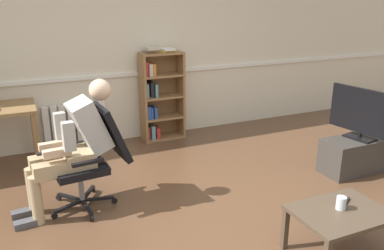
{
  "coord_description": "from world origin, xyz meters",
  "views": [
    {
      "loc": [
        -1.4,
        -2.62,
        1.96
      ],
      "look_at": [
        0.15,
        0.85,
        0.7
      ],
      "focal_mm": 37.25,
      "sensor_mm": 36.0,
      "label": 1
    }
  ],
  "objects_px": {
    "radiator": "(76,126)",
    "person_seated": "(73,144)",
    "coffee_table": "(340,217)",
    "tv_screen": "(363,113)",
    "bookshelf": "(159,96)",
    "tv_stand": "(357,155)",
    "drinking_glass": "(341,203)",
    "office_chair": "(94,153)",
    "spare_remote": "(345,201)"
  },
  "relations": [
    {
      "from": "person_seated",
      "to": "spare_remote",
      "type": "relative_size",
      "value": 8.17
    },
    {
      "from": "office_chair",
      "to": "tv_stand",
      "type": "height_order",
      "value": "office_chair"
    },
    {
      "from": "office_chair",
      "to": "drinking_glass",
      "type": "relative_size",
      "value": 9.5
    },
    {
      "from": "tv_stand",
      "to": "drinking_glass",
      "type": "xyz_separation_m",
      "value": [
        -1.32,
        -1.09,
        0.24
      ]
    },
    {
      "from": "person_seated",
      "to": "tv_screen",
      "type": "xyz_separation_m",
      "value": [
        3.07,
        -0.45,
        0.04
      ]
    },
    {
      "from": "office_chair",
      "to": "person_seated",
      "type": "bearing_deg",
      "value": -90.0
    },
    {
      "from": "person_seated",
      "to": "tv_screen",
      "type": "bearing_deg",
      "value": 75.95
    },
    {
      "from": "drinking_glass",
      "to": "radiator",
      "type": "bearing_deg",
      "value": 115.51
    },
    {
      "from": "office_chair",
      "to": "radiator",
      "type": "bearing_deg",
      "value": 172.48
    },
    {
      "from": "radiator",
      "to": "spare_remote",
      "type": "bearing_deg",
      "value": -62.47
    },
    {
      "from": "bookshelf",
      "to": "office_chair",
      "type": "distance_m",
      "value": 1.92
    },
    {
      "from": "coffee_table",
      "to": "drinking_glass",
      "type": "height_order",
      "value": "drinking_glass"
    },
    {
      "from": "coffee_table",
      "to": "office_chair",
      "type": "bearing_deg",
      "value": 134.27
    },
    {
      "from": "bookshelf",
      "to": "office_chair",
      "type": "xyz_separation_m",
      "value": [
        -1.19,
        -1.5,
        -0.09
      ]
    },
    {
      "from": "spare_remote",
      "to": "radiator",
      "type": "bearing_deg",
      "value": 175.64
    },
    {
      "from": "person_seated",
      "to": "drinking_glass",
      "type": "relative_size",
      "value": 11.9
    },
    {
      "from": "radiator",
      "to": "person_seated",
      "type": "relative_size",
      "value": 0.65
    },
    {
      "from": "tv_screen",
      "to": "coffee_table",
      "type": "bearing_deg",
      "value": 119.59
    },
    {
      "from": "bookshelf",
      "to": "tv_screen",
      "type": "bearing_deg",
      "value": -49.35
    },
    {
      "from": "coffee_table",
      "to": "drinking_glass",
      "type": "xyz_separation_m",
      "value": [
        0.02,
        0.02,
        0.1
      ]
    },
    {
      "from": "office_chair",
      "to": "coffee_table",
      "type": "relative_size",
      "value": 1.38
    },
    {
      "from": "tv_stand",
      "to": "tv_screen",
      "type": "relative_size",
      "value": 1.05
    },
    {
      "from": "coffee_table",
      "to": "tv_stand",
      "type": "bearing_deg",
      "value": 39.82
    },
    {
      "from": "drinking_glass",
      "to": "office_chair",
      "type": "bearing_deg",
      "value": 135.0
    },
    {
      "from": "tv_screen",
      "to": "tv_stand",
      "type": "bearing_deg",
      "value": 90.0
    },
    {
      "from": "office_chair",
      "to": "tv_screen",
      "type": "relative_size",
      "value": 1.21
    },
    {
      "from": "bookshelf",
      "to": "coffee_table",
      "type": "bearing_deg",
      "value": -83.44
    },
    {
      "from": "radiator",
      "to": "coffee_table",
      "type": "xyz_separation_m",
      "value": [
        1.49,
        -3.19,
        0.04
      ]
    },
    {
      "from": "bookshelf",
      "to": "tv_stand",
      "type": "distance_m",
      "value": 2.64
    },
    {
      "from": "tv_stand",
      "to": "coffee_table",
      "type": "distance_m",
      "value": 1.75
    },
    {
      "from": "radiator",
      "to": "coffee_table",
      "type": "bearing_deg",
      "value": -64.9
    },
    {
      "from": "tv_stand",
      "to": "drinking_glass",
      "type": "relative_size",
      "value": 8.2
    },
    {
      "from": "bookshelf",
      "to": "tv_stand",
      "type": "height_order",
      "value": "bookshelf"
    },
    {
      "from": "tv_screen",
      "to": "spare_remote",
      "type": "xyz_separation_m",
      "value": [
        -1.22,
        -1.03,
        -0.3
      ]
    },
    {
      "from": "tv_stand",
      "to": "person_seated",
      "type": "bearing_deg",
      "value": 171.61
    },
    {
      "from": "radiator",
      "to": "coffee_table",
      "type": "relative_size",
      "value": 1.12
    },
    {
      "from": "person_seated",
      "to": "coffee_table",
      "type": "bearing_deg",
      "value": 42.09
    },
    {
      "from": "spare_remote",
      "to": "tv_screen",
      "type": "bearing_deg",
      "value": 98.38
    },
    {
      "from": "tv_stand",
      "to": "coffee_table",
      "type": "bearing_deg",
      "value": -140.18
    },
    {
      "from": "coffee_table",
      "to": "tv_screen",
      "type": "bearing_deg",
      "value": 39.8
    },
    {
      "from": "radiator",
      "to": "person_seated",
      "type": "height_order",
      "value": "person_seated"
    },
    {
      "from": "office_chair",
      "to": "bookshelf",
      "type": "bearing_deg",
      "value": 135.98
    },
    {
      "from": "coffee_table",
      "to": "spare_remote",
      "type": "height_order",
      "value": "spare_remote"
    },
    {
      "from": "coffee_table",
      "to": "spare_remote",
      "type": "relative_size",
      "value": 4.72
    },
    {
      "from": "drinking_glass",
      "to": "spare_remote",
      "type": "distance_m",
      "value": 0.13
    },
    {
      "from": "office_chair",
      "to": "tv_screen",
      "type": "xyz_separation_m",
      "value": [
        2.89,
        -0.47,
        0.17
      ]
    },
    {
      "from": "bookshelf",
      "to": "person_seated",
      "type": "relative_size",
      "value": 1.05
    },
    {
      "from": "bookshelf",
      "to": "coffee_table",
      "type": "distance_m",
      "value": 3.12
    },
    {
      "from": "bookshelf",
      "to": "office_chair",
      "type": "relative_size",
      "value": 1.31
    },
    {
      "from": "tv_screen",
      "to": "person_seated",
      "type": "bearing_deg",
      "value": 71.41
    }
  ]
}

